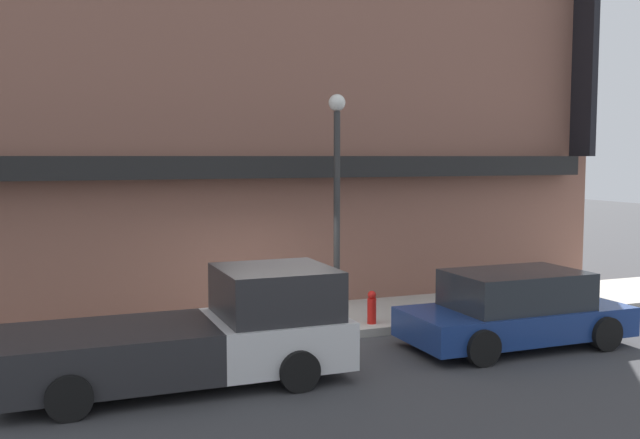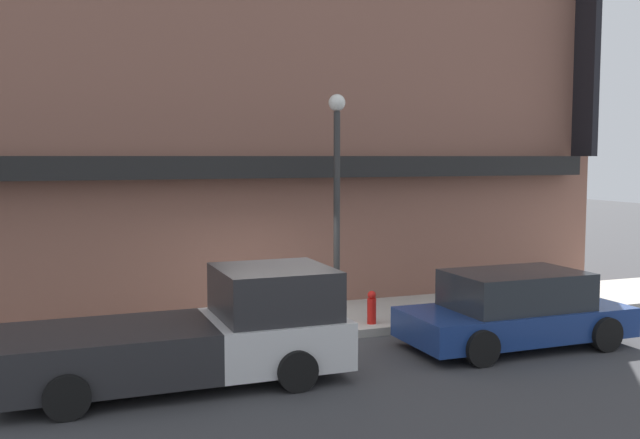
# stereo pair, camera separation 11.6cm
# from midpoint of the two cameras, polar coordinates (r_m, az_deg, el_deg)

# --- Properties ---
(ground_plane) EXTENTS (80.00, 80.00, 0.00)m
(ground_plane) POSITION_cam_midpoint_polar(r_m,az_deg,el_deg) (14.29, -3.07, -10.06)
(ground_plane) COLOR #38383A
(sidewalk) EXTENTS (36.00, 2.88, 0.17)m
(sidewalk) POSITION_cam_midpoint_polar(r_m,az_deg,el_deg) (15.60, -4.75, -8.45)
(sidewalk) COLOR #B7B2A8
(sidewalk) RESTS_ON ground
(building) EXTENTS (19.80, 3.80, 10.84)m
(building) POSITION_cam_midpoint_polar(r_m,az_deg,el_deg) (18.07, -7.53, 10.36)
(building) COLOR brown
(building) RESTS_ON ground
(pickup_truck) EXTENTS (5.56, 2.31, 1.84)m
(pickup_truck) POSITION_cam_midpoint_polar(r_m,az_deg,el_deg) (12.07, -9.70, -9.05)
(pickup_truck) COLOR silver
(pickup_truck) RESTS_ON ground
(parked_car) EXTENTS (4.49, 2.12, 1.48)m
(parked_car) POSITION_cam_midpoint_polar(r_m,az_deg,el_deg) (14.62, 15.13, -6.97)
(parked_car) COLOR navy
(parked_car) RESTS_ON ground
(fire_hydrant) EXTENTS (0.19, 0.19, 0.71)m
(fire_hydrant) POSITION_cam_midpoint_polar(r_m,az_deg,el_deg) (15.31, 3.95, -7.02)
(fire_hydrant) COLOR red
(fire_hydrant) RESTS_ON sidewalk
(street_lamp) EXTENTS (0.36, 0.36, 4.86)m
(street_lamp) POSITION_cam_midpoint_polar(r_m,az_deg,el_deg) (15.12, 1.14, 3.31)
(street_lamp) COLOR #2D2D2D
(street_lamp) RESTS_ON sidewalk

